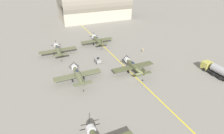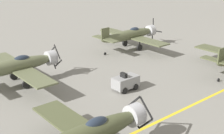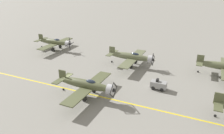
{
  "view_description": "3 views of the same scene",
  "coord_description": "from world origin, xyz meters",
  "px_view_note": "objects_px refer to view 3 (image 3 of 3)",
  "views": [
    {
      "loc": [
        -21.66,
        -32.11,
        25.05
      ],
      "look_at": [
        -5.8,
        3.48,
        3.13
      ],
      "focal_mm": 28.0,
      "sensor_mm": 36.0,
      "label": 1
    },
    {
      "loc": [
        14.41,
        -6.23,
        12.47
      ],
      "look_at": [
        -8.07,
        12.62,
        1.94
      ],
      "focal_mm": 50.0,
      "sensor_mm": 36.0,
      "label": 2
    },
    {
      "loc": [
        26.52,
        19.33,
        17.34
      ],
      "look_at": [
        -6.5,
        4.29,
        2.45
      ],
      "focal_mm": 35.0,
      "sensor_mm": 36.0,
      "label": 3
    }
  ],
  "objects_px": {
    "airplane_near_left": "(55,42)",
    "tow_tractor": "(159,85)",
    "airplane_mid_center": "(87,85)",
    "airplane_mid_left": "(132,57)"
  },
  "relations": [
    {
      "from": "airplane_mid_center",
      "to": "airplane_near_left",
      "type": "distance_m",
      "value": 26.32
    },
    {
      "from": "airplane_mid_center",
      "to": "tow_tractor",
      "type": "distance_m",
      "value": 12.0
    },
    {
      "from": "airplane_mid_center",
      "to": "airplane_mid_left",
      "type": "bearing_deg",
      "value": 175.37
    },
    {
      "from": "tow_tractor",
      "to": "airplane_mid_center",
      "type": "bearing_deg",
      "value": -53.86
    },
    {
      "from": "airplane_mid_left",
      "to": "tow_tractor",
      "type": "xyz_separation_m",
      "value": [
        8.0,
        7.67,
        -1.22
      ]
    },
    {
      "from": "airplane_mid_center",
      "to": "airplane_mid_left",
      "type": "relative_size",
      "value": 1.0
    },
    {
      "from": "airplane_near_left",
      "to": "tow_tractor",
      "type": "bearing_deg",
      "value": 72.68
    },
    {
      "from": "airplane_near_left",
      "to": "airplane_mid_left",
      "type": "xyz_separation_m",
      "value": [
        2.36,
        21.71,
        -0.0
      ]
    },
    {
      "from": "airplane_near_left",
      "to": "airplane_mid_center",
      "type": "bearing_deg",
      "value": 50.71
    },
    {
      "from": "airplane_mid_center",
      "to": "tow_tractor",
      "type": "height_order",
      "value": "airplane_mid_center"
    }
  ]
}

